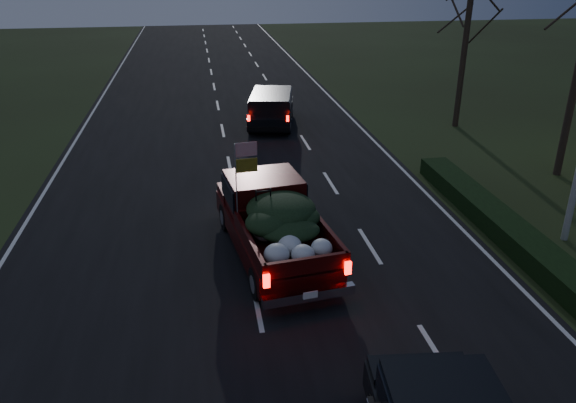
{
  "coord_description": "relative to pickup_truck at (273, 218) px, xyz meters",
  "views": [
    {
      "loc": [
        -1.1,
        -11.43,
        7.83
      ],
      "look_at": [
        1.29,
        3.19,
        1.3
      ],
      "focal_mm": 35.0,
      "sensor_mm": 36.0,
      "label": 1
    }
  ],
  "objects": [
    {
      "name": "lead_suv",
      "position": [
        1.7,
        12.96,
        -0.1
      ],
      "size": [
        2.88,
        5.04,
        1.36
      ],
      "rotation": [
        0.0,
        0.0,
        -0.2
      ],
      "color": "black",
      "rests_on": "ground"
    },
    {
      "name": "bare_tree_far",
      "position": [
        10.74,
        11.47,
        4.1
      ],
      "size": [
        3.6,
        3.6,
        7.0
      ],
      "color": "black",
      "rests_on": "ground"
    },
    {
      "name": "hedge_row",
      "position": [
        7.04,
        0.47,
        -0.83
      ],
      "size": [
        1.0,
        10.0,
        0.6
      ],
      "primitive_type": "cube",
      "color": "black",
      "rests_on": "ground"
    },
    {
      "name": "road_asphalt",
      "position": [
        -0.76,
        -2.53,
        -1.12
      ],
      "size": [
        14.0,
        120.0,
        0.02
      ],
      "primitive_type": "cube",
      "color": "black",
      "rests_on": "ground"
    },
    {
      "name": "ground",
      "position": [
        -0.76,
        -2.53,
        -1.13
      ],
      "size": [
        120.0,
        120.0,
        0.0
      ],
      "primitive_type": "plane",
      "color": "black",
      "rests_on": "ground"
    },
    {
      "name": "pickup_truck",
      "position": [
        0.0,
        0.0,
        0.0
      ],
      "size": [
        2.94,
        5.99,
        3.02
      ],
      "rotation": [
        0.0,
        0.0,
        0.13
      ],
      "color": "#360807",
      "rests_on": "ground"
    }
  ]
}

